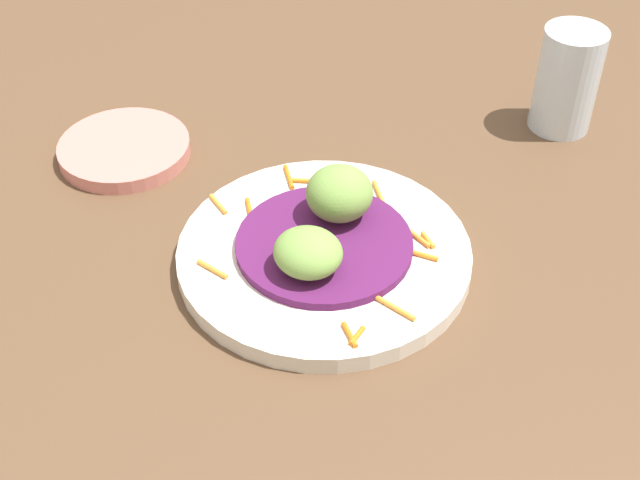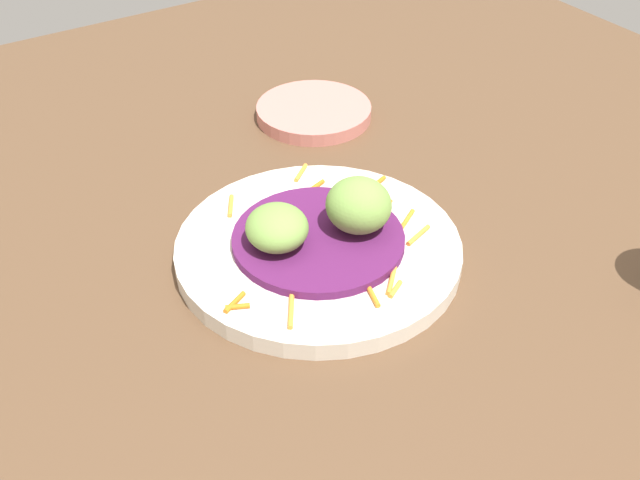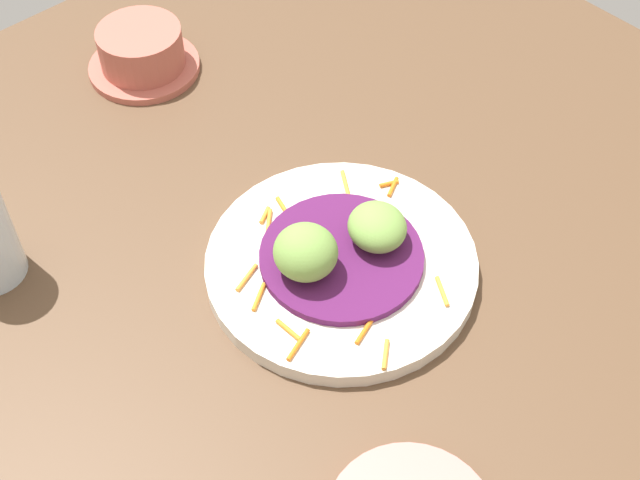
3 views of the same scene
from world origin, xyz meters
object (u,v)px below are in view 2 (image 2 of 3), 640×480
at_px(guac_scoop_left, 359,205).
at_px(guac_scoop_center, 277,228).
at_px(side_plate_small, 314,112).
at_px(main_plate, 318,250).

xyz_separation_m(guac_scoop_left, guac_scoop_center, (-0.02, -0.07, -0.01)).
bearing_deg(side_plate_small, main_plate, -31.64).
bearing_deg(main_plate, side_plate_small, 148.36).
height_order(guac_scoop_left, side_plate_small, guac_scoop_left).
bearing_deg(main_plate, guac_scoop_center, -104.17).
bearing_deg(guac_scoop_center, side_plate_small, 140.79).
xyz_separation_m(main_plate, side_plate_small, (-0.21, 0.13, -0.00)).
relative_size(main_plate, guac_scoop_left, 4.34).
height_order(guac_scoop_left, guac_scoop_center, guac_scoop_left).
height_order(main_plate, side_plate_small, main_plate).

